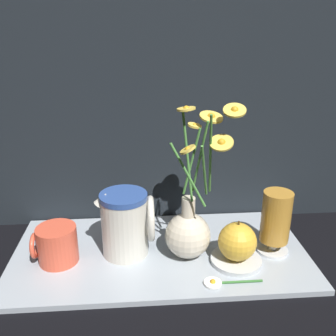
{
  "coord_description": "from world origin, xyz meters",
  "views": [
    {
      "loc": [
        -0.04,
        -0.72,
        0.49
      ],
      "look_at": [
        0.02,
        0.0,
        0.21
      ],
      "focal_mm": 40.0,
      "sensor_mm": 36.0,
      "label": 1
    }
  ],
  "objects_px": {
    "vase_with_flowers": "(189,228)",
    "orange_fruit": "(237,242)",
    "ceramic_pitcher": "(126,221)",
    "yellow_mug": "(56,245)",
    "tea_glass": "(276,219)"
  },
  "relations": [
    {
      "from": "ceramic_pitcher",
      "to": "orange_fruit",
      "type": "height_order",
      "value": "ceramic_pitcher"
    },
    {
      "from": "vase_with_flowers",
      "to": "ceramic_pitcher",
      "type": "xyz_separation_m",
      "value": [
        -0.13,
        0.02,
        0.01
      ]
    },
    {
      "from": "yellow_mug",
      "to": "ceramic_pitcher",
      "type": "distance_m",
      "value": 0.16
    },
    {
      "from": "yellow_mug",
      "to": "orange_fruit",
      "type": "height_order",
      "value": "orange_fruit"
    },
    {
      "from": "vase_with_flowers",
      "to": "orange_fruit",
      "type": "relative_size",
      "value": 3.78
    },
    {
      "from": "yellow_mug",
      "to": "orange_fruit",
      "type": "relative_size",
      "value": 1.06
    },
    {
      "from": "tea_glass",
      "to": "orange_fruit",
      "type": "height_order",
      "value": "tea_glass"
    },
    {
      "from": "yellow_mug",
      "to": "tea_glass",
      "type": "bearing_deg",
      "value": -0.07
    },
    {
      "from": "tea_glass",
      "to": "orange_fruit",
      "type": "bearing_deg",
      "value": -159.51
    },
    {
      "from": "vase_with_flowers",
      "to": "orange_fruit",
      "type": "xyz_separation_m",
      "value": [
        0.1,
        -0.03,
        -0.02
      ]
    },
    {
      "from": "tea_glass",
      "to": "orange_fruit",
      "type": "distance_m",
      "value": 0.1
    },
    {
      "from": "yellow_mug",
      "to": "ceramic_pitcher",
      "type": "relative_size",
      "value": 0.61
    },
    {
      "from": "ceramic_pitcher",
      "to": "orange_fruit",
      "type": "relative_size",
      "value": 1.72
    },
    {
      "from": "yellow_mug",
      "to": "ceramic_pitcher",
      "type": "height_order",
      "value": "ceramic_pitcher"
    },
    {
      "from": "tea_glass",
      "to": "yellow_mug",
      "type": "bearing_deg",
      "value": 179.93
    }
  ]
}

